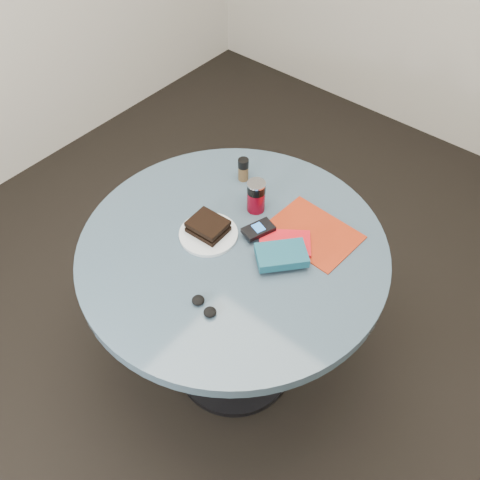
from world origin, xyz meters
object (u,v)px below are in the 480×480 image
Objects in this scene: soda_can at (256,196)px; pepper_grinder at (243,169)px; plate at (208,234)px; mp3_player at (258,229)px; headphones at (204,306)px; red_book at (285,243)px; table at (233,278)px; novel at (281,255)px; sandwich at (208,226)px; magazine at (313,233)px.

soda_can is 0.16m from pepper_grinder.
plate is 1.68× the size of mp3_player.
red_book is at bearing 84.29° from headphones.
plate is 0.21m from soda_can.
mp3_player reaches higher than table.
pepper_grinder reaches higher than plate.
table is 0.29m from soda_can.
red_book is 0.35m from headphones.
novel is 1.36× the size of mp3_player.
headphones is at bearing -61.82° from pepper_grinder.
soda_can is (0.05, 0.19, 0.03)m from sandwich.
headphones is (0.09, -0.24, 0.17)m from table.
pepper_grinder is (-0.18, 0.27, 0.21)m from table.
table is 3.55× the size of magazine.
plate is at bearing -72.67° from pepper_grinder.
magazine is 1.73× the size of red_book.
mp3_player is (0.03, 0.09, 0.19)m from table.
mp3_player is at bearing -40.45° from pepper_grinder.
pepper_grinder reaches higher than mp3_player.
table is 0.39m from pepper_grinder.
magazine is at bearing 39.59° from sandwich.
table is 0.31m from magazine.
sandwich reaches higher than plate.
soda_can is at bearing 108.75° from headphones.
red_book is 1.67× the size of headphones.
novel is (0.34, -0.23, -0.01)m from pepper_grinder.
novel is at bearing -89.06° from magazine.
magazine is 2.47× the size of mp3_player.
pepper_grinder is at bearing 173.29° from magazine.
plate is 0.68× the size of magazine.
pepper_grinder is 0.28m from mp3_player.
mp3_player reaches higher than plate.
soda_can is 0.44m from headphones.
mp3_player is (0.08, -0.09, -0.03)m from soda_can.
mp3_player is (0.13, 0.10, -0.01)m from sandwich.
sandwich is 0.16m from mp3_player.
magazine is 0.18m from mp3_player.
mp3_player is (-0.13, -0.12, 0.02)m from magazine.
novel is (0.21, -0.13, -0.03)m from soda_can.
novel is at bearing 76.67° from headphones.
plate reaches higher than magazine.
sandwich is at bearing -143.13° from mp3_player.
soda_can is 0.72× the size of red_book.
pepper_grinder is 0.57× the size of novel.
mp3_player reaches higher than red_book.
novel is (0.16, 0.04, 0.20)m from table.
soda_can is 0.20m from red_book.
headphones is at bearing -71.25° from soda_can.
pepper_grinder is 0.35m from red_book.
sandwich is at bearing 129.68° from headphones.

